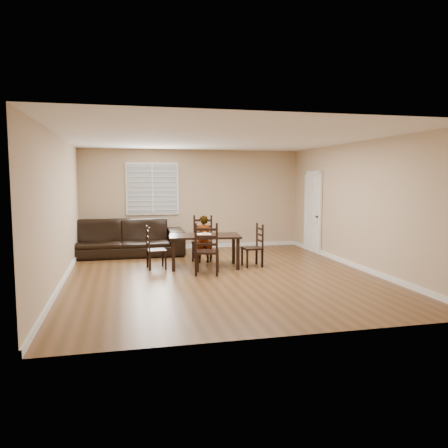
{
  "coord_description": "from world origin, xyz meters",
  "views": [
    {
      "loc": [
        -1.88,
        -8.37,
        1.93
      ],
      "look_at": [
        0.12,
        0.25,
        1.0
      ],
      "focal_mm": 35.0,
      "sensor_mm": 36.0,
      "label": 1
    }
  ],
  "objects_px": {
    "chair_far": "(207,252)",
    "sofa": "(121,238)",
    "chair_left": "(151,250)",
    "chair_right": "(257,247)",
    "dining_table": "(205,239)",
    "chair_near": "(203,239)",
    "donut": "(205,233)",
    "child": "(203,239)"
  },
  "relations": [
    {
      "from": "donut",
      "to": "sofa",
      "type": "bearing_deg",
      "value": 136.57
    },
    {
      "from": "chair_left",
      "to": "chair_right",
      "type": "height_order",
      "value": "chair_right"
    },
    {
      "from": "dining_table",
      "to": "chair_left",
      "type": "height_order",
      "value": "chair_left"
    },
    {
      "from": "donut",
      "to": "chair_left",
      "type": "bearing_deg",
      "value": -177.27
    },
    {
      "from": "child",
      "to": "chair_right",
      "type": "bearing_deg",
      "value": 142.15
    },
    {
      "from": "chair_right",
      "to": "dining_table",
      "type": "bearing_deg",
      "value": -98.22
    },
    {
      "from": "chair_left",
      "to": "child",
      "type": "xyz_separation_m",
      "value": [
        1.21,
        0.43,
        0.13
      ]
    },
    {
      "from": "chair_near",
      "to": "chair_left",
      "type": "bearing_deg",
      "value": -131.5
    },
    {
      "from": "chair_left",
      "to": "sofa",
      "type": "relative_size",
      "value": 0.3
    },
    {
      "from": "chair_far",
      "to": "donut",
      "type": "xyz_separation_m",
      "value": [
        0.15,
        0.98,
        0.25
      ]
    },
    {
      "from": "chair_left",
      "to": "child",
      "type": "height_order",
      "value": "child"
    },
    {
      "from": "chair_left",
      "to": "donut",
      "type": "height_order",
      "value": "chair_left"
    },
    {
      "from": "child",
      "to": "sofa",
      "type": "height_order",
      "value": "child"
    },
    {
      "from": "chair_near",
      "to": "sofa",
      "type": "xyz_separation_m",
      "value": [
        -1.9,
        0.91,
        -0.03
      ]
    },
    {
      "from": "dining_table",
      "to": "chair_far",
      "type": "distance_m",
      "value": 0.83
    },
    {
      "from": "dining_table",
      "to": "chair_right",
      "type": "height_order",
      "value": "chair_right"
    },
    {
      "from": "chair_far",
      "to": "sofa",
      "type": "relative_size",
      "value": 0.34
    },
    {
      "from": "chair_near",
      "to": "chair_left",
      "type": "relative_size",
      "value": 1.15
    },
    {
      "from": "dining_table",
      "to": "donut",
      "type": "relative_size",
      "value": 14.23
    },
    {
      "from": "chair_left",
      "to": "sofa",
      "type": "height_order",
      "value": "chair_left"
    },
    {
      "from": "chair_far",
      "to": "child",
      "type": "xyz_separation_m",
      "value": [
        0.18,
        1.35,
        0.06
      ]
    },
    {
      "from": "chair_left",
      "to": "donut",
      "type": "bearing_deg",
      "value": -92.43
    },
    {
      "from": "dining_table",
      "to": "sofa",
      "type": "height_order",
      "value": "sofa"
    },
    {
      "from": "chair_far",
      "to": "chair_right",
      "type": "bearing_deg",
      "value": -136.28
    },
    {
      "from": "chair_near",
      "to": "sofa",
      "type": "height_order",
      "value": "chair_near"
    },
    {
      "from": "dining_table",
      "to": "chair_left",
      "type": "xyz_separation_m",
      "value": [
        -1.14,
        0.11,
        -0.2
      ]
    },
    {
      "from": "chair_near",
      "to": "chair_far",
      "type": "bearing_deg",
      "value": -83.26
    },
    {
      "from": "chair_right",
      "to": "chair_left",
      "type": "bearing_deg",
      "value": -98.1
    },
    {
      "from": "chair_near",
      "to": "chair_right",
      "type": "xyz_separation_m",
      "value": [
        1.02,
        -1.08,
        -0.05
      ]
    },
    {
      "from": "donut",
      "to": "sofa",
      "type": "distance_m",
      "value": 2.51
    },
    {
      "from": "chair_near",
      "to": "chair_far",
      "type": "relative_size",
      "value": 0.99
    },
    {
      "from": "chair_far",
      "to": "donut",
      "type": "distance_m",
      "value": 1.02
    },
    {
      "from": "chair_far",
      "to": "chair_near",
      "type": "bearing_deg",
      "value": -82.94
    },
    {
      "from": "chair_right",
      "to": "donut",
      "type": "height_order",
      "value": "chair_right"
    },
    {
      "from": "chair_near",
      "to": "chair_left",
      "type": "distance_m",
      "value": 1.54
    },
    {
      "from": "chair_near",
      "to": "child",
      "type": "xyz_separation_m",
      "value": [
        -0.07,
        -0.42,
        0.07
      ]
    },
    {
      "from": "chair_near",
      "to": "chair_far",
      "type": "distance_m",
      "value": 1.79
    },
    {
      "from": "donut",
      "to": "chair_near",
      "type": "bearing_deg",
      "value": 83.45
    },
    {
      "from": "chair_left",
      "to": "chair_near",
      "type": "bearing_deg",
      "value": -61.19
    },
    {
      "from": "dining_table",
      "to": "chair_right",
      "type": "xyz_separation_m",
      "value": [
        1.15,
        -0.12,
        -0.19
      ]
    },
    {
      "from": "chair_right",
      "to": "child",
      "type": "xyz_separation_m",
      "value": [
        -1.08,
        0.66,
        0.12
      ]
    },
    {
      "from": "dining_table",
      "to": "chair_left",
      "type": "relative_size",
      "value": 1.75
    }
  ]
}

